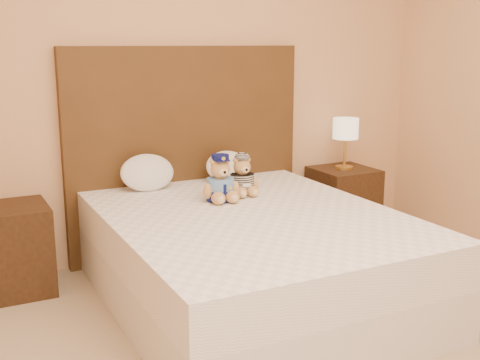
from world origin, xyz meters
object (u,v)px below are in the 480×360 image
at_px(nightstand_left, 12,250).
at_px(pillow_right, 228,165).
at_px(pillow_left, 147,171).
at_px(teddy_police, 220,178).
at_px(bed, 251,258).
at_px(teddy_prisoner, 242,176).
at_px(lamp, 346,131).
at_px(nightstand_right, 343,202).

xyz_separation_m(nightstand_left, pillow_right, (1.49, 0.03, 0.39)).
height_order(pillow_left, pillow_right, pillow_left).
bearing_deg(nightstand_left, teddy_police, -20.59).
distance_m(bed, teddy_police, 0.55).
bearing_deg(teddy_prisoner, bed, -107.14).
distance_m(nightstand_left, lamp, 2.56).
xyz_separation_m(teddy_police, pillow_left, (-0.32, 0.48, -0.02)).
height_order(nightstand_left, lamp, lamp).
relative_size(nightstand_left, teddy_police, 1.88).
bearing_deg(pillow_right, nightstand_right, -1.71).
distance_m(bed, pillow_right, 0.95).
height_order(teddy_police, teddy_prisoner, teddy_police).
bearing_deg(nightstand_right, bed, -147.38).
xyz_separation_m(nightstand_left, teddy_police, (1.21, -0.45, 0.42)).
xyz_separation_m(teddy_police, teddy_prisoner, (0.19, 0.07, -0.02)).
xyz_separation_m(teddy_prisoner, pillow_right, (0.09, 0.41, -0.01)).
distance_m(nightstand_left, teddy_police, 1.36).
bearing_deg(lamp, teddy_police, -160.59).
height_order(nightstand_left, pillow_left, pillow_left).
bearing_deg(nightstand_right, teddy_police, -160.59).
xyz_separation_m(nightstand_right, teddy_police, (-1.29, -0.45, 0.42)).
bearing_deg(nightstand_right, nightstand_left, 180.00).
relative_size(nightstand_right, teddy_prisoner, 2.12).
height_order(bed, nightstand_left, same).
distance_m(teddy_prisoner, pillow_right, 0.42).
bearing_deg(bed, lamp, 32.62).
distance_m(nightstand_left, nightstand_right, 2.50).
height_order(bed, pillow_right, pillow_right).
height_order(nightstand_right, lamp, lamp).
relative_size(teddy_prisoner, pillow_right, 0.78).
bearing_deg(teddy_police, bed, -80.06).
xyz_separation_m(nightstand_right, pillow_left, (-1.61, 0.03, 0.41)).
relative_size(pillow_left, pillow_right, 1.12).
distance_m(nightstand_left, pillow_right, 1.54).
relative_size(bed, teddy_prisoner, 7.72).
height_order(teddy_prisoner, pillow_right, teddy_prisoner).
relative_size(bed, lamp, 5.00).
xyz_separation_m(lamp, teddy_prisoner, (-1.10, -0.38, -0.17)).
distance_m(nightstand_right, teddy_police, 1.43).
bearing_deg(pillow_left, pillow_right, 0.00).
bearing_deg(pillow_left, nightstand_right, -1.07).
bearing_deg(teddy_police, pillow_right, 63.13).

